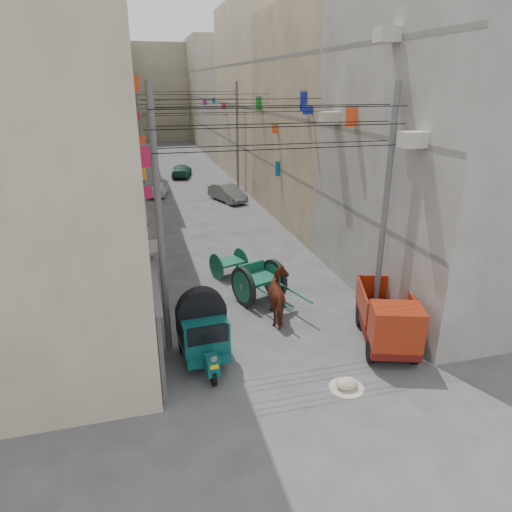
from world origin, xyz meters
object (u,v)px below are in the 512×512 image
object	(u,v)px
auto_rickshaw	(202,329)
horse	(281,296)
second_cart	(229,263)
tonga_cart	(259,282)
mini_truck	(389,324)
distant_car_green	(182,171)
distant_car_white	(158,189)
distant_car_grey	(227,193)
feed_sack	(347,383)

from	to	relation	value
auto_rickshaw	horse	world-z (taller)	auto_rickshaw
second_cart	tonga_cart	bearing A→B (deg)	-95.95
mini_truck	distant_car_green	bearing A→B (deg)	114.58
second_cart	distant_car_white	size ratio (longest dim) A/B	0.51
distant_car_grey	distant_car_green	size ratio (longest dim) A/B	0.97
second_cart	distant_car_white	world-z (taller)	second_cart
distant_car_grey	distant_car_green	xyz separation A→B (m)	(-2.15, 9.88, -0.06)
horse	distant_car_green	bearing A→B (deg)	-81.75
second_cart	distant_car_grey	bearing A→B (deg)	59.24
auto_rickshaw	distant_car_white	xyz separation A→B (m)	(0.02, 22.24, -0.53)
auto_rickshaw	distant_car_grey	xyz separation A→B (m)	(4.64, 19.29, -0.47)
tonga_cart	distant_car_white	distance (m)	18.99
second_cart	feed_sack	bearing A→B (deg)	-99.17
second_cart	horse	size ratio (longest dim) A/B	0.79
distant_car_white	horse	bearing A→B (deg)	109.40
auto_rickshaw	tonga_cart	xyz separation A→B (m)	(2.69, 3.44, -0.27)
tonga_cart	distant_car_grey	size ratio (longest dim) A/B	1.00
mini_truck	horse	world-z (taller)	mini_truck
auto_rickshaw	distant_car_green	bearing A→B (deg)	81.74
second_cart	feed_sack	world-z (taller)	second_cart
second_cart	distant_car_grey	world-z (taller)	distant_car_grey
auto_rickshaw	distant_car_white	distance (m)	22.25
horse	distant_car_green	xyz separation A→B (m)	(-0.59, 27.28, -0.32)
distant_car_white	tonga_cart	bearing A→B (deg)	108.95
auto_rickshaw	tonga_cart	world-z (taller)	auto_rickshaw
auto_rickshaw	horse	bearing A→B (deg)	28.17
tonga_cart	second_cart	xyz separation A→B (m)	(-0.65, 2.65, -0.18)
tonga_cart	distant_car_white	bearing A→B (deg)	79.33
mini_truck	distant_car_white	size ratio (longest dim) A/B	1.15
distant_car_white	distant_car_green	distance (m)	7.35
second_cart	distant_car_green	size ratio (longest dim) A/B	0.43
auto_rickshaw	distant_car_green	distance (m)	29.28
mini_truck	auto_rickshaw	bearing A→B (deg)	-170.62
tonga_cart	mini_truck	bearing A→B (deg)	-74.07
distant_car_white	distant_car_grey	world-z (taller)	distant_car_grey
tonga_cart	horse	world-z (taller)	horse
mini_truck	horse	distance (m)	3.85
distant_car_green	feed_sack	bearing A→B (deg)	104.66
auto_rickshaw	mini_truck	size ratio (longest dim) A/B	0.72
second_cart	distant_car_grey	distance (m)	13.44
second_cart	distant_car_white	xyz separation A→B (m)	(-2.03, 16.14, -0.08)
second_cart	distant_car_white	distance (m)	16.27
mini_truck	feed_sack	distance (m)	2.68
second_cart	horse	world-z (taller)	horse
distant_car_white	distant_car_green	bearing A→B (deg)	-98.75
mini_truck	tonga_cart	bearing A→B (deg)	143.15
feed_sack	distant_car_white	xyz separation A→B (m)	(-3.60, 24.65, 0.39)
tonga_cart	second_cart	distance (m)	2.74
distant_car_green	distant_car_grey	bearing A→B (deg)	114.90
horse	mini_truck	bearing A→B (deg)	140.24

